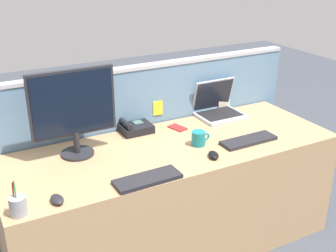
{
  "coord_description": "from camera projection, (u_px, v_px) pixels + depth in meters",
  "views": [
    {
      "loc": [
        -1.16,
        -2.12,
        1.91
      ],
      "look_at": [
        0.0,
        0.05,
        0.87
      ],
      "focal_mm": 45.95,
      "sensor_mm": 36.0,
      "label": 1
    }
  ],
  "objects": [
    {
      "name": "pen_cup",
      "position": [
        18.0,
        206.0,
        1.99
      ],
      "size": [
        0.08,
        0.08,
        0.18
      ],
      "color": "#99999E",
      "rests_on": "desk"
    },
    {
      "name": "computer_mouse_left_hand",
      "position": [
        213.0,
        155.0,
        2.54
      ],
      "size": [
        0.09,
        0.11,
        0.03
      ],
      "primitive_type": "ellipsoid",
      "rotation": [
        0.0,
        0.0,
        -0.36
      ],
      "color": "black",
      "rests_on": "desk"
    },
    {
      "name": "desk",
      "position": [
        172.0,
        197.0,
        2.83
      ],
      "size": [
        2.12,
        0.76,
        0.75
      ],
      "primitive_type": "cube",
      "color": "tan",
      "rests_on": "ground_plane"
    },
    {
      "name": "desktop_monitor",
      "position": [
        73.0,
        108.0,
        2.47
      ],
      "size": [
        0.5,
        0.2,
        0.52
      ],
      "color": "#232328",
      "rests_on": "desk"
    },
    {
      "name": "cubicle_divider",
      "position": [
        144.0,
        144.0,
        3.09
      ],
      "size": [
        2.35,
        0.08,
        1.17
      ],
      "color": "#6084A3",
      "rests_on": "ground_plane"
    },
    {
      "name": "coffee_mug",
      "position": [
        199.0,
        138.0,
        2.69
      ],
      "size": [
        0.12,
        0.09,
        0.09
      ],
      "color": "#197A84",
      "rests_on": "desk"
    },
    {
      "name": "ground_plane",
      "position": [
        171.0,
        243.0,
        2.98
      ],
      "size": [
        10.0,
        10.0,
        0.0
      ],
      "primitive_type": "plane",
      "color": "#424751"
    },
    {
      "name": "keyboard_main",
      "position": [
        249.0,
        140.0,
        2.74
      ],
      "size": [
        0.38,
        0.13,
        0.02
      ],
      "primitive_type": "cube",
      "rotation": [
        0.0,
        0.0,
        0.01
      ],
      "color": "#232328",
      "rests_on": "desk"
    },
    {
      "name": "keyboard_spare",
      "position": [
        148.0,
        179.0,
        2.29
      ],
      "size": [
        0.37,
        0.14,
        0.02
      ],
      "primitive_type": "cube",
      "rotation": [
        0.0,
        0.0,
        0.02
      ],
      "color": "#232328",
      "rests_on": "desk"
    },
    {
      "name": "computer_mouse_right_hand",
      "position": [
        57.0,
        199.0,
        2.1
      ],
      "size": [
        0.07,
        0.1,
        0.03
      ],
      "primitive_type": "ellipsoid",
      "rotation": [
        0.0,
        0.0,
        0.06
      ],
      "color": "#232328",
      "rests_on": "desk"
    },
    {
      "name": "laptop",
      "position": [
        217.0,
        107.0,
        3.15
      ],
      "size": [
        0.33,
        0.28,
        0.26
      ],
      "color": "#B2B5BC",
      "rests_on": "desk"
    },
    {
      "name": "desk_phone",
      "position": [
        135.0,
        127.0,
        2.88
      ],
      "size": [
        0.2,
        0.18,
        0.09
      ],
      "color": "black",
      "rests_on": "desk"
    },
    {
      "name": "cell_phone_red_case",
      "position": [
        177.0,
        128.0,
        2.95
      ],
      "size": [
        0.11,
        0.14,
        0.01
      ],
      "primitive_type": "cube",
      "rotation": [
        0.0,
        0.0,
        0.27
      ],
      "color": "#B22323",
      "rests_on": "desk"
    }
  ]
}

